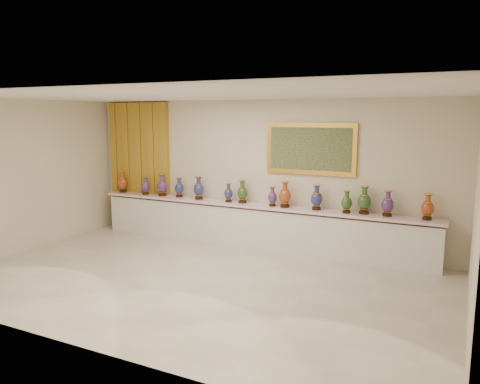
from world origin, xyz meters
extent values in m
plane|color=beige|center=(0.00, 0.00, 0.00)|extent=(8.00, 8.00, 0.00)
plane|color=beige|center=(0.00, 2.50, 1.50)|extent=(8.00, 0.00, 8.00)
plane|color=beige|center=(-4.00, 0.00, 1.50)|extent=(0.00, 5.00, 5.00)
plane|color=beige|center=(4.00, 0.00, 1.50)|extent=(0.00, 5.00, 5.00)
plane|color=white|center=(0.00, 0.00, 3.00)|extent=(8.00, 8.00, 0.00)
cube|color=gold|center=(-3.03, 2.44, 1.50)|extent=(1.64, 0.14, 2.95)
cube|color=gold|center=(1.10, 2.46, 2.05)|extent=(1.80, 0.06, 1.00)
cube|color=#1A3018|center=(1.10, 2.42, 2.05)|extent=(1.62, 0.02, 0.82)
cube|color=white|center=(0.00, 2.27, 0.41)|extent=(7.20, 0.42, 0.81)
cube|color=#FED6D8|center=(0.00, 2.25, 0.88)|extent=(7.28, 0.48, 0.05)
cylinder|color=black|center=(-3.39, 2.24, 0.92)|extent=(0.17, 0.17, 0.05)
cone|color=gold|center=(-3.39, 2.24, 0.98)|extent=(0.15, 0.15, 0.03)
ellipsoid|color=maroon|center=(-3.39, 2.24, 1.11)|extent=(0.28, 0.28, 0.29)
cylinder|color=gold|center=(-3.39, 2.24, 1.24)|extent=(0.16, 0.16, 0.01)
cylinder|color=maroon|center=(-3.39, 2.24, 1.30)|extent=(0.09, 0.09, 0.10)
cone|color=maroon|center=(-3.39, 2.24, 1.37)|extent=(0.16, 0.16, 0.04)
cylinder|color=gold|center=(-3.39, 2.24, 1.39)|extent=(0.16, 0.16, 0.01)
cylinder|color=black|center=(-2.71, 2.21, 0.92)|extent=(0.14, 0.14, 0.04)
cone|color=gold|center=(-2.71, 2.21, 0.96)|extent=(0.13, 0.13, 0.03)
ellipsoid|color=#2A1452|center=(-2.71, 2.21, 1.08)|extent=(0.21, 0.21, 0.24)
cylinder|color=gold|center=(-2.71, 2.21, 1.18)|extent=(0.13, 0.13, 0.01)
cylinder|color=#2A1452|center=(-2.71, 2.21, 1.23)|extent=(0.08, 0.08, 0.09)
cone|color=#2A1452|center=(-2.71, 2.21, 1.29)|extent=(0.13, 0.13, 0.03)
cylinder|color=gold|center=(-2.71, 2.21, 1.30)|extent=(0.13, 0.13, 0.01)
cylinder|color=black|center=(-2.26, 2.24, 0.92)|extent=(0.17, 0.17, 0.05)
cone|color=gold|center=(-2.26, 2.24, 0.98)|extent=(0.15, 0.15, 0.03)
ellipsoid|color=#2A1452|center=(-2.26, 2.24, 1.12)|extent=(0.29, 0.29, 0.29)
cylinder|color=gold|center=(-2.26, 2.24, 1.24)|extent=(0.16, 0.16, 0.01)
cylinder|color=#2A1452|center=(-2.26, 2.24, 1.30)|extent=(0.09, 0.09, 0.10)
cone|color=#2A1452|center=(-2.26, 2.24, 1.37)|extent=(0.16, 0.16, 0.04)
cylinder|color=gold|center=(-2.26, 2.24, 1.39)|extent=(0.16, 0.16, 0.01)
cylinder|color=black|center=(-1.84, 2.29, 0.92)|extent=(0.15, 0.15, 0.04)
cone|color=gold|center=(-1.84, 2.29, 0.97)|extent=(0.13, 0.13, 0.03)
ellipsoid|color=#0A0C3D|center=(-1.84, 2.29, 1.09)|extent=(0.23, 0.23, 0.25)
cylinder|color=gold|center=(-1.84, 2.29, 1.20)|extent=(0.14, 0.14, 0.01)
cylinder|color=#0A0C3D|center=(-1.84, 2.29, 1.25)|extent=(0.08, 0.08, 0.09)
cone|color=#0A0C3D|center=(-1.84, 2.29, 1.31)|extent=(0.14, 0.14, 0.03)
cylinder|color=gold|center=(-1.84, 2.29, 1.33)|extent=(0.14, 0.14, 0.01)
cylinder|color=black|center=(-1.30, 2.23, 0.92)|extent=(0.18, 0.18, 0.05)
cone|color=gold|center=(-1.30, 2.23, 0.98)|extent=(0.15, 0.15, 0.03)
ellipsoid|color=#0A0C3D|center=(-1.30, 2.23, 1.12)|extent=(0.29, 0.29, 0.29)
cylinder|color=gold|center=(-1.30, 2.23, 1.24)|extent=(0.16, 0.16, 0.01)
cylinder|color=#0A0C3D|center=(-1.30, 2.23, 1.30)|extent=(0.09, 0.09, 0.10)
cone|color=#0A0C3D|center=(-1.30, 2.23, 1.37)|extent=(0.16, 0.16, 0.04)
cylinder|color=gold|center=(-1.30, 2.23, 1.39)|extent=(0.16, 0.16, 0.01)
cylinder|color=black|center=(-0.58, 2.24, 0.92)|extent=(0.14, 0.14, 0.04)
cone|color=gold|center=(-0.58, 2.24, 0.96)|extent=(0.12, 0.12, 0.03)
ellipsoid|color=#0A0C3D|center=(-0.58, 2.24, 1.07)|extent=(0.22, 0.22, 0.23)
cylinder|color=gold|center=(-0.58, 2.24, 1.17)|extent=(0.12, 0.12, 0.01)
cylinder|color=#0A0C3D|center=(-0.58, 2.24, 1.22)|extent=(0.07, 0.07, 0.08)
cone|color=#0A0C3D|center=(-0.58, 2.24, 1.27)|extent=(0.12, 0.12, 0.03)
cylinder|color=gold|center=(-0.58, 2.24, 1.29)|extent=(0.13, 0.13, 0.01)
cylinder|color=black|center=(-0.28, 2.27, 0.92)|extent=(0.17, 0.17, 0.05)
cone|color=gold|center=(-0.28, 2.27, 0.98)|extent=(0.15, 0.15, 0.03)
ellipsoid|color=black|center=(-0.28, 2.27, 1.11)|extent=(0.26, 0.26, 0.27)
cylinder|color=gold|center=(-0.28, 2.27, 1.22)|extent=(0.15, 0.15, 0.01)
cylinder|color=black|center=(-0.28, 2.27, 1.28)|extent=(0.09, 0.09, 0.10)
cone|color=black|center=(-0.28, 2.27, 1.35)|extent=(0.15, 0.15, 0.04)
cylinder|color=gold|center=(-0.28, 2.27, 1.37)|extent=(0.15, 0.15, 0.01)
cylinder|color=black|center=(0.41, 2.22, 0.92)|extent=(0.14, 0.14, 0.04)
cone|color=gold|center=(0.41, 2.22, 0.96)|extent=(0.12, 0.12, 0.03)
ellipsoid|color=#2A1452|center=(0.41, 2.22, 1.07)|extent=(0.21, 0.21, 0.23)
cylinder|color=gold|center=(0.41, 2.22, 1.17)|extent=(0.13, 0.13, 0.01)
cylinder|color=#2A1452|center=(0.41, 2.22, 1.22)|extent=(0.07, 0.07, 0.08)
cone|color=#2A1452|center=(0.41, 2.22, 1.28)|extent=(0.13, 0.13, 0.03)
cylinder|color=gold|center=(0.41, 2.22, 1.29)|extent=(0.13, 0.13, 0.01)
cylinder|color=black|center=(0.68, 2.22, 0.93)|extent=(0.18, 0.18, 0.05)
cone|color=gold|center=(0.68, 2.22, 0.98)|extent=(0.16, 0.16, 0.03)
ellipsoid|color=maroon|center=(0.68, 2.22, 1.12)|extent=(0.31, 0.31, 0.30)
cylinder|color=gold|center=(0.68, 2.22, 1.25)|extent=(0.16, 0.16, 0.01)
cylinder|color=maroon|center=(0.68, 2.22, 1.32)|extent=(0.10, 0.10, 0.11)
cone|color=maroon|center=(0.68, 2.22, 1.39)|extent=(0.16, 0.16, 0.04)
cylinder|color=gold|center=(0.68, 2.22, 1.41)|extent=(0.17, 0.17, 0.01)
cylinder|color=black|center=(1.31, 2.26, 0.92)|extent=(0.17, 0.17, 0.05)
cone|color=gold|center=(1.31, 2.26, 0.98)|extent=(0.15, 0.15, 0.03)
ellipsoid|color=#0A0C3D|center=(1.31, 2.26, 1.11)|extent=(0.29, 0.29, 0.28)
cylinder|color=gold|center=(1.31, 2.26, 1.23)|extent=(0.15, 0.15, 0.01)
cylinder|color=#0A0C3D|center=(1.31, 2.26, 1.29)|extent=(0.09, 0.09, 0.10)
cone|color=#0A0C3D|center=(1.31, 2.26, 1.36)|extent=(0.15, 0.15, 0.04)
cylinder|color=gold|center=(1.31, 2.26, 1.38)|extent=(0.16, 0.16, 0.01)
cylinder|color=black|center=(1.89, 2.22, 0.92)|extent=(0.15, 0.15, 0.04)
cone|color=gold|center=(1.89, 2.22, 0.97)|extent=(0.13, 0.13, 0.03)
ellipsoid|color=black|center=(1.89, 2.22, 1.09)|extent=(0.26, 0.26, 0.25)
cylinder|color=gold|center=(1.89, 2.22, 1.19)|extent=(0.14, 0.14, 0.01)
cylinder|color=black|center=(1.89, 2.22, 1.24)|extent=(0.08, 0.08, 0.09)
cone|color=black|center=(1.89, 2.22, 1.30)|extent=(0.14, 0.14, 0.03)
cylinder|color=gold|center=(1.89, 2.22, 1.32)|extent=(0.14, 0.14, 0.01)
cylinder|color=black|center=(2.20, 2.29, 0.93)|extent=(0.18, 0.18, 0.05)
cone|color=gold|center=(2.20, 2.29, 0.98)|extent=(0.16, 0.16, 0.03)
ellipsoid|color=black|center=(2.20, 2.29, 1.13)|extent=(0.26, 0.26, 0.30)
cylinder|color=gold|center=(2.20, 2.29, 1.25)|extent=(0.17, 0.17, 0.01)
cylinder|color=black|center=(2.20, 2.29, 1.32)|extent=(0.10, 0.10, 0.11)
cone|color=black|center=(2.20, 2.29, 1.39)|extent=(0.17, 0.17, 0.04)
cylinder|color=gold|center=(2.20, 2.29, 1.41)|extent=(0.17, 0.17, 0.01)
cylinder|color=black|center=(2.62, 2.27, 0.92)|extent=(0.17, 0.17, 0.05)
cone|color=gold|center=(2.62, 2.27, 0.97)|extent=(0.14, 0.14, 0.03)
ellipsoid|color=#2A1452|center=(2.62, 2.27, 1.10)|extent=(0.22, 0.22, 0.27)
cylinder|color=gold|center=(2.62, 2.27, 1.22)|extent=(0.15, 0.15, 0.01)
cylinder|color=#2A1452|center=(2.62, 2.27, 1.28)|extent=(0.09, 0.09, 0.10)
cone|color=#2A1452|center=(2.62, 2.27, 1.35)|extent=(0.15, 0.15, 0.04)
cylinder|color=gold|center=(2.62, 2.27, 1.36)|extent=(0.15, 0.15, 0.01)
cylinder|color=black|center=(3.28, 2.27, 0.92)|extent=(0.16, 0.16, 0.05)
cone|color=gold|center=(3.28, 2.27, 0.97)|extent=(0.14, 0.14, 0.03)
ellipsoid|color=maroon|center=(3.28, 2.27, 1.10)|extent=(0.25, 0.25, 0.27)
cylinder|color=gold|center=(3.28, 2.27, 1.22)|extent=(0.15, 0.15, 0.01)
cylinder|color=maroon|center=(3.28, 2.27, 1.27)|extent=(0.09, 0.09, 0.10)
cone|color=maroon|center=(3.28, 2.27, 1.34)|extent=(0.15, 0.15, 0.04)
cylinder|color=gold|center=(3.28, 2.27, 1.36)|extent=(0.15, 0.15, 0.01)
cube|color=white|center=(-1.53, 2.13, 0.90)|extent=(0.10, 0.06, 0.00)
camera|label=1|loc=(3.89, -6.26, 2.69)|focal=35.00mm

